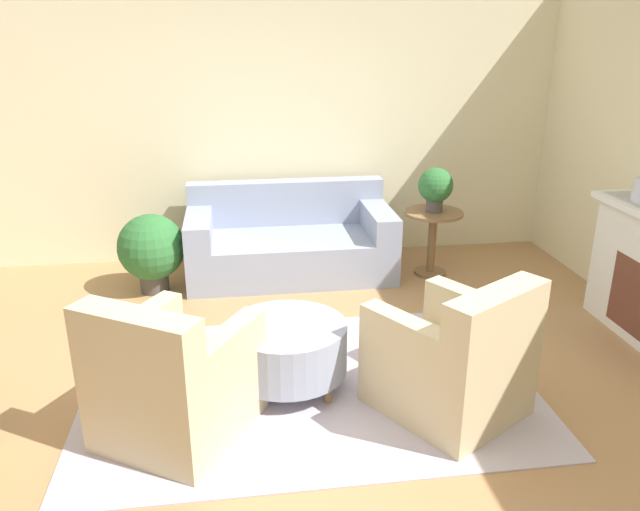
% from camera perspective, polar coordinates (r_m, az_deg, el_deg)
% --- Properties ---
extents(ground_plane, '(16.00, 16.00, 0.00)m').
position_cam_1_polar(ground_plane, '(4.35, -0.96, -11.94)').
color(ground_plane, '#AD7F51').
extents(wall_back, '(9.37, 0.12, 2.80)m').
position_cam_1_polar(wall_back, '(6.48, -4.14, 12.08)').
color(wall_back, beige).
rests_on(wall_back, ground_plane).
extents(rug, '(3.01, 2.02, 0.01)m').
position_cam_1_polar(rug, '(4.35, -0.96, -11.88)').
color(rug, '#BCB2C1').
rests_on(rug, ground_plane).
extents(couch, '(1.97, 0.98, 0.85)m').
position_cam_1_polar(couch, '(6.15, -2.79, 1.16)').
color(couch, '#8E99B2').
rests_on(couch, ground_plane).
extents(armchair_left, '(1.08, 1.10, 0.91)m').
position_cam_1_polar(armchair_left, '(3.82, -13.38, -11.29)').
color(armchair_left, '#C6B289').
rests_on(armchair_left, rug).
extents(armchair_right, '(1.08, 1.10, 0.91)m').
position_cam_1_polar(armchair_right, '(4.02, 12.21, -9.52)').
color(armchair_right, '#C6B289').
rests_on(armchair_right, rug).
extents(ottoman_table, '(0.80, 0.80, 0.46)m').
position_cam_1_polar(ottoman_table, '(4.22, -3.00, -8.38)').
color(ottoman_table, '#8E99B2').
rests_on(ottoman_table, rug).
extents(side_table, '(0.57, 0.57, 0.64)m').
position_cam_1_polar(side_table, '(6.15, 10.25, 2.20)').
color(side_table, olive).
rests_on(side_table, ground_plane).
extents(potted_plant_on_side_table, '(0.33, 0.33, 0.42)m').
position_cam_1_polar(potted_plant_on_side_table, '(6.03, 10.51, 6.20)').
color(potted_plant_on_side_table, '#4C4742').
rests_on(potted_plant_on_side_table, side_table).
extents(potted_plant_floor, '(0.61, 0.61, 0.73)m').
position_cam_1_polar(potted_plant_floor, '(5.86, -15.16, 0.58)').
color(potted_plant_floor, '#4C4742').
rests_on(potted_plant_floor, ground_plane).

